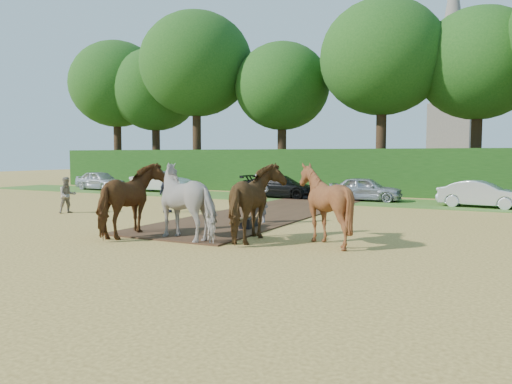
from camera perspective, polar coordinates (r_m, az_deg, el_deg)
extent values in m
plane|color=gold|center=(17.68, -12.26, -4.33)|extent=(120.00, 120.00, 0.00)
cube|color=#472D1C|center=(22.80, 1.96, -2.25)|extent=(4.50, 17.00, 0.05)
cube|color=#38601E|center=(29.78, 5.06, -0.75)|extent=(50.00, 5.00, 0.03)
cube|color=#14380F|center=(33.90, 7.93, 2.35)|extent=(46.00, 1.60, 3.00)
imported|color=#B1A88B|center=(23.88, -20.76, -0.34)|extent=(0.90, 0.98, 1.62)
imported|color=#23242F|center=(22.94, -10.24, -0.11)|extent=(0.60, 1.10, 1.78)
imported|color=brown|center=(16.41, -14.03, -0.85)|extent=(1.74, 2.99, 2.37)
imported|color=#B2A9A0|center=(15.62, -7.30, -1.02)|extent=(2.67, 2.39, 2.37)
imported|color=brown|center=(15.05, 0.03, -1.18)|extent=(1.74, 2.99, 2.37)
imported|color=brown|center=(14.76, 7.79, -1.32)|extent=(2.26, 2.46, 2.38)
cube|color=black|center=(17.72, -0.86, -3.57)|extent=(0.56, 1.07, 0.40)
cube|color=brown|center=(17.06, -1.56, -3.21)|extent=(0.38, 1.58, 0.11)
cylinder|color=brown|center=(18.33, -1.00, -1.97)|extent=(0.42, 1.11, 0.83)
cylinder|color=brown|center=(18.18, 0.49, -2.02)|extent=(0.11, 1.15, 0.83)
imported|color=gray|center=(18.92, 0.41, -0.65)|extent=(0.79, 0.59, 1.98)
imported|color=#B4B5BC|center=(38.64, -17.37, 1.26)|extent=(4.32, 2.11, 1.42)
imported|color=silver|center=(35.61, -10.80, 1.18)|extent=(4.51, 1.72, 1.47)
imported|color=black|center=(30.29, 2.76, 0.64)|extent=(4.85, 2.07, 1.39)
imported|color=#A0A2A9|center=(28.72, 12.41, 0.34)|extent=(4.14, 1.86, 1.38)
imported|color=silver|center=(27.05, 24.36, -0.23)|extent=(4.20, 1.93, 1.34)
cylinder|color=#382616|center=(47.50, -15.51, 4.50)|extent=(0.70, 0.70, 5.85)
ellipsoid|color=#163F11|center=(47.93, -15.66, 11.78)|extent=(8.40, 8.40, 7.73)
cylinder|color=#382616|center=(45.29, -11.33, 4.31)|extent=(0.70, 0.70, 5.40)
ellipsoid|color=#163F11|center=(45.64, -11.44, 11.38)|extent=(7.80, 7.80, 7.18)
cylinder|color=#382616|center=(41.54, -6.77, 5.14)|extent=(0.70, 0.70, 6.53)
ellipsoid|color=#163F11|center=(42.18, -6.85, 14.30)|extent=(9.20, 9.20, 8.46)
cylinder|color=#382616|center=(39.45, 2.97, 4.23)|extent=(0.70, 0.70, 5.17)
ellipsoid|color=#163F11|center=(39.81, 3.00, 11.98)|extent=(7.40, 7.40, 6.81)
cylinder|color=#382616|center=(35.94, 14.08, 4.82)|extent=(0.70, 0.70, 6.08)
ellipsoid|color=#163F11|center=(36.55, 14.26, 14.69)|extent=(8.60, 8.60, 7.91)
cylinder|color=#382616|center=(36.57, 23.83, 4.22)|extent=(0.70, 0.70, 5.62)
ellipsoid|color=#163F11|center=(37.06, 24.11, 13.24)|extent=(8.00, 8.00, 7.36)
cube|color=slate|center=(68.90, 21.24, 5.56)|extent=(5.00, 5.00, 9.00)
cone|color=slate|center=(70.57, 21.55, 16.58)|extent=(5.20, 5.20, 18.00)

